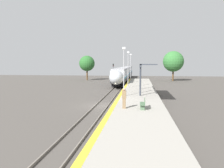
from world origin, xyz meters
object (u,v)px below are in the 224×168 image
(train, at_px, (124,73))
(railway_signal, at_px, (113,71))
(platform_bench, at_px, (143,103))
(lamppost_mid, at_px, (128,67))
(lamppost_far, at_px, (131,66))
(person_waiting, at_px, (124,98))
(lamppost_near, at_px, (124,69))

(train, xyz_separation_m, railway_signal, (-2.59, -4.40, 0.73))
(platform_bench, xyz_separation_m, railway_signal, (-7.19, 37.71, 1.47))
(railway_signal, height_order, lamppost_mid, lamppost_mid)
(train, relative_size, lamppost_far, 7.85)
(person_waiting, height_order, lamppost_mid, lamppost_mid)
(person_waiting, bearing_deg, train, 93.97)
(railway_signal, distance_m, lamppost_mid, 21.60)
(train, height_order, person_waiting, train)
(lamppost_near, xyz_separation_m, lamppost_far, (0.00, 19.35, 0.00))
(platform_bench, relative_size, lamppost_far, 0.30)
(person_waiting, bearing_deg, lamppost_far, 91.20)
(person_waiting, distance_m, lamppost_mid, 17.04)
(railway_signal, bearing_deg, platform_bench, -79.20)
(person_waiting, relative_size, lamppost_mid, 0.31)
(platform_bench, bearing_deg, railway_signal, 100.80)
(railway_signal, relative_size, lamppost_mid, 0.81)
(lamppost_near, bearing_deg, train, 93.88)
(lamppost_mid, relative_size, lamppost_far, 1.00)
(platform_bench, bearing_deg, lamppost_mid, 97.57)
(train, relative_size, lamppost_mid, 7.85)
(person_waiting, distance_m, railway_signal, 38.26)
(person_waiting, distance_m, lamppost_near, 7.59)
(train, bearing_deg, railway_signal, -120.47)
(lamppost_far, bearing_deg, lamppost_near, -90.00)
(train, height_order, lamppost_near, lamppost_near)
(train, distance_m, lamppost_mid, 25.58)
(train, bearing_deg, platform_bench, -83.76)
(platform_bench, relative_size, lamppost_near, 0.30)
(platform_bench, relative_size, person_waiting, 0.95)
(person_waiting, relative_size, lamppost_near, 0.31)
(person_waiting, xyz_separation_m, lamppost_far, (-0.55, 26.54, 2.35))
(lamppost_near, distance_m, lamppost_mid, 9.67)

